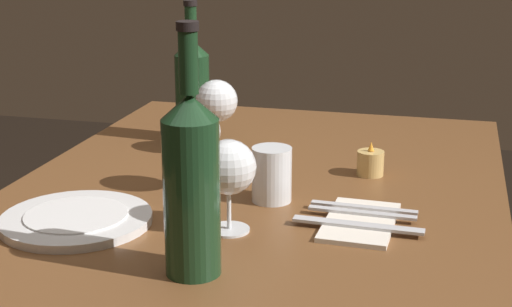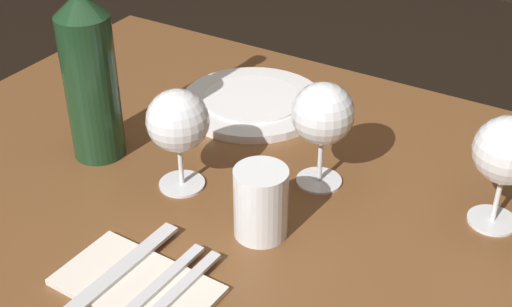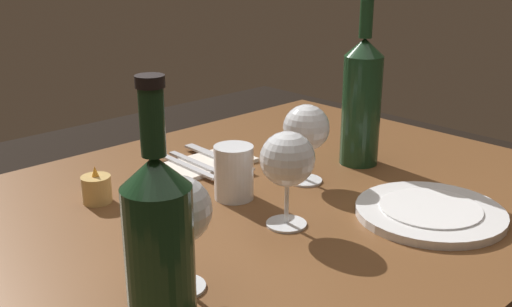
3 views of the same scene
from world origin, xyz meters
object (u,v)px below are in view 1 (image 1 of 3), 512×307
wine_glass_left (229,169)px  votive_candle (370,164)px  fork_inner (362,213)px  wine_bottle (192,87)px  wine_bottle_second (191,181)px  dinner_plate (76,219)px  fork_outer (364,208)px  wine_glass_centre (196,133)px  water_tumbler (272,177)px  wine_glass_right (216,103)px  folded_napkin (360,222)px  table_knife (358,225)px

wine_glass_left → votive_candle: wine_glass_left is taller
wine_glass_left → fork_inner: wine_glass_left is taller
wine_bottle → votive_candle: wine_bottle is taller
fork_inner → wine_bottle_second: bearing=-38.0°
votive_candle → fork_inner: size_ratio=0.37×
dinner_plate → fork_outer: 0.48m
votive_candle → fork_outer: (0.21, 0.01, -0.01)m
wine_glass_left → wine_glass_centre: (-0.16, -0.11, 0.01)m
wine_glass_centre → wine_bottle: wine_bottle is taller
water_tumbler → wine_glass_centre: bearing=-95.4°
wine_glass_right → water_tumbler: bearing=35.2°
wine_bottle → folded_napkin: size_ratio=1.60×
folded_napkin → fork_inner: size_ratio=1.08×
wine_glass_right → wine_bottle_second: size_ratio=0.45×
wine_bottle_second → table_knife: size_ratio=1.67×
dinner_plate → folded_napkin: dinner_plate is taller
folded_napkin → table_knife: (0.03, 0.00, 0.01)m
water_tumbler → table_knife: (0.10, 0.17, -0.03)m
votive_candle → dinner_plate: bearing=-49.6°
fork_outer → dinner_plate: bearing=-70.1°
wine_glass_left → wine_glass_right: bearing=-160.3°
dinner_plate → wine_glass_right: bearing=166.5°
votive_candle → table_knife: size_ratio=0.32×
wine_bottle_second → water_tumbler: size_ratio=3.62×
dinner_plate → folded_napkin: bearing=104.0°
wine_bottle_second → water_tumbler: 0.33m
fork_inner → wine_glass_left: bearing=-62.4°
wine_glass_right → folded_napkin: 0.49m
water_tumbler → folded_napkin: bearing=66.4°
wine_glass_centre → water_tumbler: bearing=84.6°
wine_bottle_second → dinner_plate: wine_bottle_second is taller
folded_napkin → dinner_plate: bearing=-76.0°
fork_inner → wine_glass_right: bearing=-131.1°
folded_napkin → fork_inner: (-0.03, 0.00, 0.01)m
votive_candle → folded_napkin: size_ratio=0.35×
wine_glass_right → table_knife: bearing=44.1°
folded_napkin → wine_glass_centre: bearing=-105.6°
wine_glass_centre → water_tumbler: wine_glass_centre is taller
wine_glass_left → wine_glass_right: wine_glass_right is taller
wine_glass_left → fork_inner: size_ratio=0.83×
wine_glass_right → table_knife: 0.50m
wine_glass_centre → votive_candle: wine_glass_centre is taller
wine_glass_left → wine_bottle_second: 0.16m
wine_glass_right → votive_candle: wine_glass_right is taller
dinner_plate → wine_glass_left: bearing=97.6°
votive_candle → dinner_plate: size_ratio=0.27×
wine_bottle_second → fork_inner: 0.36m
wine_bottle → water_tumbler: bearing=37.6°
wine_glass_left → fork_outer: wine_glass_left is taller
water_tumbler → fork_inner: 0.17m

